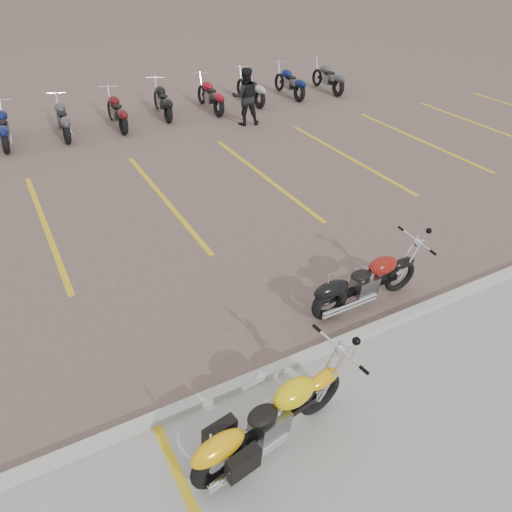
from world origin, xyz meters
The scene contains 8 objects.
ground centered at (0.00, 0.00, 0.00)m, with size 100.00×100.00×0.00m, color brown.
concrete_apron centered at (0.00, -4.50, 0.01)m, with size 60.00×5.00×0.01m, color #9E9B93.
curb centered at (0.00, -2.00, 0.06)m, with size 60.00×0.18×0.12m, color #ADAAA3.
parking_stripes centered at (0.00, 4.00, 0.00)m, with size 38.00×5.50×0.01m, color gold, non-canonical shape.
yellow_cruiser centered at (-1.18, -2.99, 0.47)m, with size 2.30×0.55×0.95m.
flame_cruiser centered at (1.60, -1.35, 0.44)m, with size 2.16×0.32×0.89m.
person_b centered at (4.16, 7.78, 0.89)m, with size 0.86×0.67×1.78m, color black.
bg_bike_row centered at (0.40, 9.69, 0.55)m, with size 17.22×2.02×1.10m.
Camera 1 is at (-3.14, -6.34, 5.46)m, focal length 35.00 mm.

